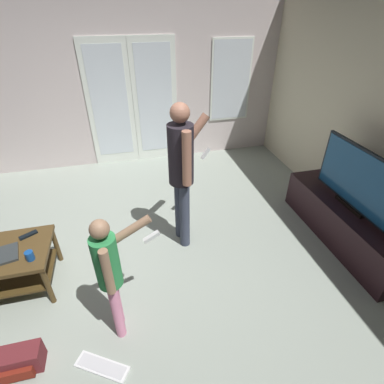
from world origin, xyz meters
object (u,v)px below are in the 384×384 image
coffee_table (1,263)px  cup_near_edge (30,256)px  tv_stand (344,224)px  dvd_remote_slim (28,235)px  person_child (110,270)px  backpack (19,361)px  flat_screen_tv (359,181)px  loose_keyboard (102,367)px  person_adult (182,167)px

coffee_table → cup_near_edge: bearing=-26.8°
tv_stand → dvd_remote_slim: bearing=174.1°
coffee_table → tv_stand: 3.71m
person_child → tv_stand: bearing=11.6°
person_child → backpack: size_ratio=3.49×
cup_near_edge → backpack: bearing=-94.6°
coffee_table → dvd_remote_slim: 0.34m
flat_screen_tv → dvd_remote_slim: 3.49m
coffee_table → person_child: (1.06, -0.71, 0.38)m
tv_stand → coffee_table: bearing=177.3°
tv_stand → loose_keyboard: (-2.81, -0.86, -0.23)m
coffee_table → person_adult: person_adult is taller
tv_stand → cup_near_edge: size_ratio=19.67×
coffee_table → backpack: 0.96m
tv_stand → dvd_remote_slim: dvd_remote_slim is taller
dvd_remote_slim → backpack: bearing=-118.9°
tv_stand → loose_keyboard: bearing=-163.0°
backpack → tv_stand: bearing=11.8°
tv_stand → backpack: tv_stand is taller
person_adult → tv_stand: bearing=-14.1°
flat_screen_tv → person_adult: 1.92m
flat_screen_tv → person_child: 2.70m
coffee_table → flat_screen_tv: size_ratio=0.77×
coffee_table → tv_stand: coffee_table is taller
dvd_remote_slim → tv_stand: bearing=-36.6°
coffee_table → cup_near_edge: 0.41m
tv_stand → person_adult: 2.06m
backpack → loose_keyboard: size_ratio=0.78×
tv_stand → person_adult: size_ratio=1.07×
coffee_table → backpack: bearing=-72.8°
person_child → loose_keyboard: (-0.17, -0.32, -0.72)m
flat_screen_tv → loose_keyboard: 3.05m
flat_screen_tv → cup_near_edge: flat_screen_tv is taller
flat_screen_tv → backpack: 3.58m
coffee_table → person_adult: (1.85, 0.29, 0.65)m
person_child → cup_near_edge: (-0.73, 0.55, -0.20)m
coffee_table → tv_stand: size_ratio=0.52×
flat_screen_tv → person_child: (-2.64, -0.55, -0.10)m
dvd_remote_slim → flat_screen_tv: bearing=-36.5°
person_adult → person_child: (-0.79, -1.01, -0.27)m
person_child → flat_screen_tv: bearing=11.7°
person_child → loose_keyboard: size_ratio=2.73×
person_adult → dvd_remote_slim: person_adult is taller
coffee_table → loose_keyboard: bearing=-49.2°
coffee_table → person_adult: 1.98m
person_adult → backpack: person_adult is taller
tv_stand → cup_near_edge: bearing=179.9°
coffee_table → person_child: person_child is taller
loose_keyboard → dvd_remote_slim: 1.46m
person_child → cup_near_edge: 0.94m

